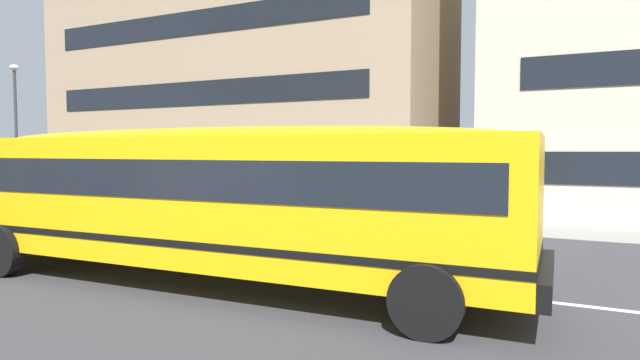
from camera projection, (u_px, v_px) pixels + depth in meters
The scene contains 7 objects.
ground_plane at pixel (134, 253), 12.92m from camera, with size 400.00×400.00×0.00m, color #38383D.
sidewalk_far at pixel (299, 215), 20.48m from camera, with size 120.00×3.00×0.01m, color gray.
lane_centreline at pixel (134, 253), 12.92m from camera, with size 110.00×0.16×0.01m, color silver.
school_bus at pixel (205, 191), 10.01m from camera, with size 13.26×3.16×2.95m.
parked_car_white_near_corner at pixel (56, 189), 22.73m from camera, with size 3.98×2.04×1.64m.
street_lamp at pixel (16, 114), 26.63m from camera, with size 0.44×0.44×6.80m.
apartment_block_far_left at pixel (250, 73), 28.28m from camera, with size 20.44×9.13×13.30m.
Camera 1 is at (9.76, -9.45, 2.54)m, focal length 29.68 mm.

